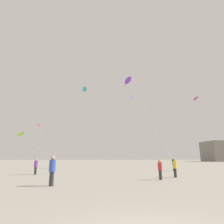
{
  "coord_description": "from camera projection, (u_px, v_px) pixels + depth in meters",
  "views": [
    {
      "loc": [
        -1.12,
        -4.15,
        1.74
      ],
      "look_at": [
        0.0,
        16.25,
        6.62
      ],
      "focal_mm": 30.63,
      "sensor_mm": 36.0,
      "label": 1
    }
  ],
  "objects": [
    {
      "name": "kite_violet_diamond",
      "position": [
        128.0,
        81.0,
        21.74
      ],
      "size": [
        4.43,
        3.12,
        9.45
      ],
      "color": "purple"
    },
    {
      "name": "building_left_hall",
      "position": [
        219.0,
        151.0,
        87.43
      ],
      "size": [
        12.59,
        12.3,
        9.01
      ],
      "color": "gray",
      "rests_on": "ground_plane"
    },
    {
      "name": "person_in_blue",
      "position": [
        52.0,
        169.0,
        12.18
      ],
      "size": [
        0.4,
        0.4,
        1.86
      ],
      "rotation": [
        0.0,
        0.0,
        3.57
      ],
      "color": "#2D2D33",
      "rests_on": "ground_plane"
    },
    {
      "name": "person_in_yellow",
      "position": [
        175.0,
        167.0,
        17.4
      ],
      "size": [
        0.37,
        0.37,
        1.69
      ],
      "rotation": [
        0.0,
        0.0,
        1.31
      ],
      "color": "#2D2D33",
      "rests_on": "ground_plane"
    },
    {
      "name": "person_in_red",
      "position": [
        160.0,
        169.0,
        15.49
      ],
      "size": [
        0.35,
        0.35,
        1.59
      ],
      "rotation": [
        0.0,
        0.0,
        5.24
      ],
      "color": "#2D2D33",
      "rests_on": "ground_plane"
    },
    {
      "name": "person_in_purple",
      "position": [
        36.0,
        166.0,
        20.29
      ],
      "size": [
        0.36,
        0.36,
        1.65
      ],
      "rotation": [
        0.0,
        0.0,
        0.68
      ],
      "color": "#2D2D33",
      "rests_on": "ground_plane"
    },
    {
      "name": "kite_cyan_delta",
      "position": [
        84.0,
        91.0,
        35.86
      ],
      "size": [
        5.22,
        2.65,
        13.41
      ],
      "color": "#1EB2C6"
    },
    {
      "name": "kite_cobalt_delta",
      "position": [
        132.0,
        98.0,
        38.82
      ],
      "size": [
        4.56,
        11.28,
        12.99
      ],
      "color": "blue"
    },
    {
      "name": "kite_crimson_delta",
      "position": [
        39.0,
        126.0,
        41.13
      ],
      "size": [
        6.03,
        10.11,
        7.67
      ],
      "color": "red"
    },
    {
      "name": "kite_lime_diamond",
      "position": [
        21.0,
        134.0,
        27.44
      ],
      "size": [
        4.24,
        4.81,
        4.14
      ],
      "color": "#8CD12D"
    },
    {
      "name": "kite_magenta_diamond",
      "position": [
        195.0,
        99.0,
        29.24
      ],
      "size": [
        4.91,
        1.21,
        9.68
      ],
      "color": "#D12899"
    },
    {
      "name": "person_in_green",
      "position": [
        52.0,
        162.0,
        30.74
      ],
      "size": [
        0.39,
        0.39,
        1.77
      ],
      "rotation": [
        0.0,
        0.0,
        2.03
      ],
      "color": "#2D2D33",
      "rests_on": "ground_plane"
    },
    {
      "name": "person_in_black",
      "position": [
        174.0,
        164.0,
        26.15
      ],
      "size": [
        0.37,
        0.37,
        1.71
      ],
      "rotation": [
        0.0,
        0.0,
        0.7
      ],
      "color": "#2D2D33",
      "rests_on": "ground_plane"
    }
  ]
}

